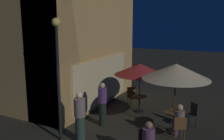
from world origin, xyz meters
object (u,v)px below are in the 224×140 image
at_px(cafe_chair_0, 179,126).
at_px(patron_standing_2, 103,104).
at_px(cafe_table_1, 139,101).
at_px(cafe_chair_1, 192,113).
at_px(cafe_chair_2, 132,95).
at_px(patron_standing_3, 80,117).
at_px(patio_umbrella_0, 176,72).
at_px(cafe_table_0, 174,117).
at_px(street_lamp_near_corner, 58,63).
at_px(patron_seated_1, 150,140).
at_px(patron_seated_0, 179,119).
at_px(patio_umbrella_1, 140,69).

height_order(cafe_chair_0, patron_standing_2, patron_standing_2).
xyz_separation_m(cafe_table_1, cafe_chair_1, (-0.64, -2.38, 0.08)).
relative_size(cafe_chair_2, patron_standing_3, 0.53).
distance_m(cafe_table_1, cafe_chair_1, 2.46).
relative_size(patio_umbrella_0, cafe_chair_1, 2.60).
bearing_deg(cafe_table_1, cafe_table_0, -124.71).
height_order(street_lamp_near_corner, patron_seated_1, street_lamp_near_corner).
bearing_deg(patron_seated_1, cafe_chair_2, 154.31).
distance_m(cafe_table_1, cafe_chair_2, 0.83).
bearing_deg(patron_seated_0, patron_standing_2, 65.95).
relative_size(street_lamp_near_corner, cafe_chair_1, 4.22).
bearing_deg(cafe_table_1, cafe_chair_0, -132.14).
bearing_deg(patio_umbrella_1, cafe_chair_2, 45.33).
bearing_deg(cafe_chair_2, street_lamp_near_corner, -56.25).
bearing_deg(cafe_table_0, patio_umbrella_0, 0.00).
relative_size(patio_umbrella_1, patron_standing_3, 1.31).
relative_size(cafe_chair_0, patron_seated_0, 0.69).
xyz_separation_m(street_lamp_near_corner, patron_standing_3, (0.24, -0.64, -1.81)).
distance_m(cafe_chair_2, patron_seated_0, 3.65).
bearing_deg(patron_seated_1, cafe_table_0, 122.83).
xyz_separation_m(street_lamp_near_corner, patron_standing_2, (1.72, -0.67, -1.81)).
xyz_separation_m(patio_umbrella_1, patron_seated_0, (-1.86, -2.12, -1.21)).
relative_size(cafe_table_0, patron_standing_3, 0.44).
bearing_deg(cafe_table_1, cafe_chair_1, -105.18).
height_order(street_lamp_near_corner, cafe_chair_1, street_lamp_near_corner).
xyz_separation_m(street_lamp_near_corner, patio_umbrella_0, (2.45, -3.24, -0.43)).
bearing_deg(patio_umbrella_1, cafe_table_0, -124.71).
bearing_deg(cafe_chair_2, cafe_chair_0, 1.97).
bearing_deg(patio_umbrella_0, cafe_chair_0, -153.20).
distance_m(cafe_chair_0, patron_standing_3, 3.33).
height_order(street_lamp_near_corner, cafe_table_0, street_lamp_near_corner).
relative_size(cafe_table_0, cafe_chair_2, 0.82).
bearing_deg(cafe_chair_0, patron_standing_3, 90.09).
xyz_separation_m(cafe_chair_2, patron_standing_3, (-4.06, 0.19, 0.31)).
bearing_deg(patio_umbrella_0, cafe_table_1, 55.29).
xyz_separation_m(cafe_chair_1, patron_standing_3, (-2.83, 3.15, 0.28)).
bearing_deg(patron_seated_0, patio_umbrella_0, -0.00).
height_order(patio_umbrella_0, cafe_chair_1, patio_umbrella_0).
xyz_separation_m(cafe_table_0, cafe_table_1, (1.26, 1.82, -0.04)).
bearing_deg(cafe_table_1, patron_standing_3, 167.35).
bearing_deg(patron_standing_2, patron_seated_0, 103.90).
bearing_deg(cafe_chair_2, patron_seated_1, -16.90).
relative_size(patron_seated_1, patron_standing_3, 0.71).
bearing_deg(patio_umbrella_0, patron_standing_2, 105.91).
relative_size(street_lamp_near_corner, cafe_chair_2, 4.47).
relative_size(cafe_table_1, patron_standing_2, 0.44).
distance_m(cafe_chair_1, patron_seated_1, 3.07).
xyz_separation_m(patron_seated_0, patron_standing_2, (-0.14, 2.87, 0.13)).
xyz_separation_m(street_lamp_near_corner, patron_seated_1, (0.07, -3.11, -1.98)).
xyz_separation_m(cafe_chair_1, cafe_chair_2, (1.23, 2.97, -0.04)).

